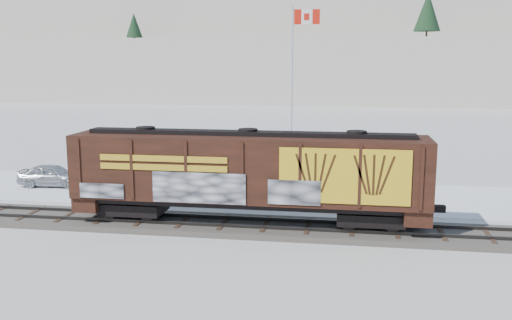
% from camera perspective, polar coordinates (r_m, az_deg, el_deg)
% --- Properties ---
extents(ground, '(500.00, 500.00, 0.00)m').
position_cam_1_polar(ground, '(27.96, -7.23, -6.59)').
color(ground, white).
rests_on(ground, ground).
extents(rail_track, '(50.00, 3.40, 0.43)m').
position_cam_1_polar(rail_track, '(27.92, -7.23, -6.30)').
color(rail_track, '#59544C').
rests_on(rail_track, ground).
extents(parking_strip, '(40.00, 8.00, 0.03)m').
position_cam_1_polar(parking_strip, '(34.97, -3.75, -3.16)').
color(parking_strip, white).
rests_on(parking_strip, ground).
extents(hillside, '(360.00, 110.00, 93.00)m').
position_cam_1_polar(hillside, '(165.80, 6.75, 12.00)').
color(hillside, white).
rests_on(hillside, ground).
extents(hopper_railcar, '(16.48, 3.06, 4.27)m').
position_cam_1_polar(hopper_railcar, '(26.57, -0.79, -1.14)').
color(hopper_railcar, black).
rests_on(hopper_railcar, rail_track).
extents(flagpole, '(2.30, 0.90, 11.55)m').
position_cam_1_polar(flagpole, '(40.02, 3.74, 4.65)').
color(flagpole, silver).
rests_on(flagpole, ground).
extents(car_silver, '(4.35, 2.02, 1.44)m').
position_cam_1_polar(car_silver, '(38.41, -19.68, -1.43)').
color(car_silver, '#B1B4B8').
rests_on(car_silver, parking_strip).
extents(car_white, '(4.55, 1.94, 1.46)m').
position_cam_1_polar(car_white, '(35.89, -7.68, -1.68)').
color(car_white, silver).
rests_on(car_white, parking_strip).
extents(car_dark, '(5.23, 3.44, 1.41)m').
position_cam_1_polar(car_dark, '(34.72, 0.87, -2.03)').
color(car_dark, '#212429').
rests_on(car_dark, parking_strip).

